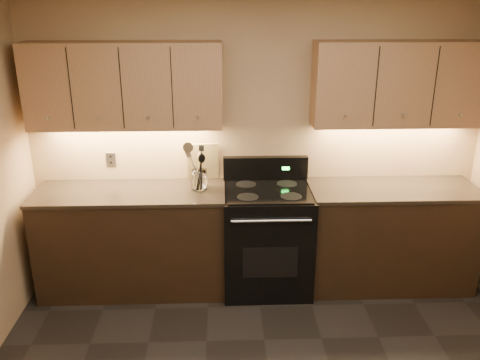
% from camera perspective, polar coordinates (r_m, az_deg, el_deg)
% --- Properties ---
extents(wall_back, '(4.00, 0.04, 2.60)m').
position_cam_1_polar(wall_back, '(4.52, 1.88, 4.69)').
color(wall_back, tan).
rests_on(wall_back, ground).
extents(counter_left, '(1.62, 0.62, 0.93)m').
position_cam_1_polar(counter_left, '(4.60, -11.87, -6.61)').
color(counter_left, black).
rests_on(counter_left, ground).
extents(counter_right, '(1.46, 0.62, 0.93)m').
position_cam_1_polar(counter_right, '(4.77, 16.38, -6.04)').
color(counter_right, black).
rests_on(counter_right, ground).
extents(stove, '(0.76, 0.68, 1.14)m').
position_cam_1_polar(stove, '(4.53, 3.04, -6.46)').
color(stove, black).
rests_on(stove, ground).
extents(upper_cab_left, '(1.60, 0.30, 0.70)m').
position_cam_1_polar(upper_cab_left, '(4.33, -12.82, 10.30)').
color(upper_cab_left, '#AE7D57').
rests_on(upper_cab_left, wall_back).
extents(upper_cab_right, '(1.44, 0.30, 0.70)m').
position_cam_1_polar(upper_cab_right, '(4.51, 17.47, 10.25)').
color(upper_cab_right, '#AE7D57').
rests_on(upper_cab_right, wall_back).
extents(outlet_plate, '(0.08, 0.01, 0.12)m').
position_cam_1_polar(outlet_plate, '(4.67, -14.29, 2.25)').
color(outlet_plate, '#B2B5BA').
rests_on(outlet_plate, wall_back).
extents(utensil_crock, '(0.15, 0.15, 0.17)m').
position_cam_1_polar(utensil_crock, '(4.35, -4.59, -0.02)').
color(utensil_crock, white).
rests_on(utensil_crock, counter_left).
extents(cutting_board, '(0.28, 0.09, 0.34)m').
position_cam_1_polar(cutting_board, '(4.54, -4.18, 2.09)').
color(cutting_board, tan).
rests_on(cutting_board, counter_left).
extents(wooden_spoon, '(0.12, 0.13, 0.31)m').
position_cam_1_polar(wooden_spoon, '(4.33, -5.09, 1.09)').
color(wooden_spoon, tan).
rests_on(wooden_spoon, utensil_crock).
extents(black_spoon, '(0.11, 0.13, 0.32)m').
position_cam_1_polar(black_spoon, '(4.34, -4.76, 1.24)').
color(black_spoon, black).
rests_on(black_spoon, utensil_crock).
extents(black_turner, '(0.11, 0.19, 0.39)m').
position_cam_1_polar(black_turner, '(4.29, -4.53, 1.45)').
color(black_turner, black).
rests_on(black_turner, utensil_crock).
extents(steel_spatula, '(0.24, 0.15, 0.35)m').
position_cam_1_polar(steel_spatula, '(4.32, -4.15, 1.40)').
color(steel_spatula, silver).
rests_on(steel_spatula, utensil_crock).
extents(steel_skimmer, '(0.22, 0.15, 0.40)m').
position_cam_1_polar(steel_skimmer, '(4.30, -4.27, 1.58)').
color(steel_skimmer, silver).
rests_on(steel_skimmer, utensil_crock).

